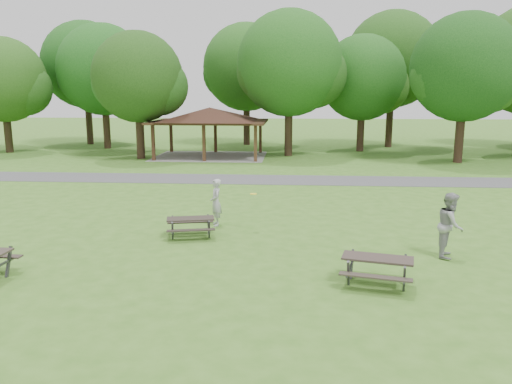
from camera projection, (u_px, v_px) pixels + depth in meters
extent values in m
plane|color=#3D7020|center=(213.00, 261.00, 14.80)|extent=(160.00, 160.00, 0.00)
cube|color=#48484A|center=(251.00, 179.00, 28.48)|extent=(120.00, 3.20, 0.02)
cube|color=#341E13|center=(153.00, 143.00, 35.91)|extent=(0.22, 0.22, 2.60)
cube|color=#382114|center=(171.00, 136.00, 41.19)|extent=(0.22, 0.22, 2.60)
cube|color=#3A2315|center=(204.00, 143.00, 35.65)|extent=(0.22, 0.22, 2.60)
cube|color=#371F14|center=(215.00, 137.00, 40.93)|extent=(0.22, 0.22, 2.60)
cube|color=#3D2716|center=(256.00, 144.00, 35.39)|extent=(0.22, 0.22, 2.60)
cube|color=#3A2215|center=(260.00, 137.00, 40.66)|extent=(0.22, 0.22, 2.60)
cube|color=#362215|center=(210.00, 122.00, 38.02)|extent=(8.60, 6.60, 0.16)
pyramid|color=black|center=(210.00, 114.00, 37.90)|extent=(7.01, 7.01, 1.00)
cube|color=gray|center=(210.00, 156.00, 38.54)|extent=(8.40, 6.40, 0.03)
cylinder|color=black|center=(8.00, 132.00, 40.90)|extent=(0.60, 0.60, 3.32)
sphere|color=#1F4A15|center=(3.00, 80.00, 40.07)|extent=(6.80, 6.80, 6.80)
sphere|color=#1B4614|center=(24.00, 88.00, 40.38)|extent=(4.42, 4.42, 4.42)
cylinder|color=#301F15|center=(107.00, 126.00, 43.77)|extent=(0.60, 0.60, 3.85)
sphere|color=#154B16|center=(103.00, 70.00, 42.81)|extent=(7.80, 7.80, 7.80)
sphere|color=#144714|center=(125.00, 79.00, 43.13)|extent=(5.07, 5.07, 5.07)
sphere|color=#154714|center=(85.00, 77.00, 42.84)|extent=(4.68, 4.68, 4.68)
cylinder|color=black|center=(140.00, 135.00, 37.09)|extent=(0.60, 0.60, 3.50)
sphere|color=#193F12|center=(138.00, 77.00, 36.26)|extent=(6.60, 6.60, 6.60)
sphere|color=#184313|center=(159.00, 86.00, 36.57)|extent=(4.29, 4.29, 4.29)
sphere|color=#174C15|center=(119.00, 84.00, 36.25)|extent=(3.96, 3.96, 3.96)
cylinder|color=black|center=(289.00, 130.00, 38.70)|extent=(0.60, 0.60, 4.02)
sphere|color=#184C15|center=(289.00, 63.00, 37.71)|extent=(8.00, 8.00, 8.00)
sphere|color=#194313|center=(313.00, 74.00, 38.03)|extent=(5.20, 5.20, 5.20)
sphere|color=#194213|center=(268.00, 71.00, 37.74)|extent=(4.80, 4.80, 4.80)
cylinder|color=#301E15|center=(361.00, 131.00, 41.75)|extent=(0.60, 0.60, 3.43)
sphere|color=#164814|center=(363.00, 78.00, 40.89)|extent=(7.00, 7.00, 7.00)
sphere|color=#204C15|center=(381.00, 86.00, 41.21)|extent=(4.55, 4.55, 4.55)
sphere|color=#134513|center=(346.00, 84.00, 40.90)|extent=(4.20, 4.20, 4.20)
cylinder|color=black|center=(459.00, 136.00, 34.93)|extent=(0.60, 0.60, 3.78)
sphere|color=#123F12|center=(465.00, 67.00, 34.01)|extent=(7.40, 7.40, 7.40)
sphere|color=#1D4C15|center=(487.00, 79.00, 34.33)|extent=(4.81, 4.81, 4.81)
sphere|color=#184814|center=(443.00, 76.00, 34.03)|extent=(4.44, 4.44, 4.44)
sphere|color=#1D4E16|center=(510.00, 68.00, 36.90)|extent=(4.92, 4.92, 4.92)
cylinder|color=black|center=(89.00, 121.00, 47.35)|extent=(0.60, 0.60, 4.38)
sphere|color=#144614|center=(85.00, 65.00, 46.33)|extent=(8.00, 8.00, 8.00)
sphere|color=#163F12|center=(106.00, 74.00, 46.65)|extent=(5.20, 5.20, 5.20)
sphere|color=#184A15|center=(68.00, 71.00, 46.36)|extent=(4.80, 4.80, 4.80)
cylinder|color=black|center=(247.00, 123.00, 46.79)|extent=(0.60, 0.60, 4.13)
sphere|color=#1A4C15|center=(246.00, 67.00, 45.79)|extent=(8.00, 8.00, 8.00)
sphere|color=#144112|center=(266.00, 76.00, 46.11)|extent=(5.20, 5.20, 5.20)
sphere|color=#174513|center=(229.00, 74.00, 45.83)|extent=(4.80, 4.80, 4.80)
cylinder|color=#311D15|center=(389.00, 122.00, 44.85)|extent=(0.60, 0.60, 4.55)
sphere|color=#1A4313|center=(393.00, 59.00, 43.77)|extent=(8.40, 8.40, 8.40)
sphere|color=#1A4012|center=(413.00, 69.00, 44.10)|extent=(5.46, 5.46, 5.46)
sphere|color=#1F4714|center=(373.00, 67.00, 43.82)|extent=(5.04, 5.04, 5.04)
cube|color=#3C3C3F|center=(9.00, 262.00, 13.58)|extent=(0.08, 0.40, 0.82)
cube|color=#464649|center=(0.00, 266.00, 13.18)|extent=(0.14, 1.54, 0.05)
cube|color=#2A231E|center=(190.00, 219.00, 17.12)|extent=(1.71, 0.97, 0.04)
cube|color=black|center=(191.00, 230.00, 16.66)|extent=(1.62, 0.57, 0.04)
cube|color=#2E2521|center=(190.00, 222.00, 17.69)|extent=(1.62, 0.57, 0.04)
cube|color=#454548|center=(172.00, 231.00, 16.77)|extent=(0.12, 0.34, 0.70)
cube|color=#404043|center=(173.00, 226.00, 17.42)|extent=(0.12, 0.34, 0.70)
cube|color=#404042|center=(173.00, 228.00, 17.09)|extent=(0.34, 1.29, 0.04)
cube|color=#3B3B3D|center=(209.00, 230.00, 16.95)|extent=(0.12, 0.34, 0.70)
cube|color=#3C3C3E|center=(208.00, 225.00, 17.60)|extent=(0.12, 0.34, 0.70)
cube|color=#404042|center=(209.00, 226.00, 17.27)|extent=(0.34, 1.29, 0.04)
cube|color=#312723|center=(378.00, 258.00, 12.84)|extent=(1.90, 1.10, 0.05)
cube|color=#322B24|center=(375.00, 277.00, 12.34)|extent=(1.80, 0.66, 0.04)
cube|color=#2D2420|center=(379.00, 262.00, 13.45)|extent=(1.80, 0.66, 0.04)
cube|color=#444447|center=(348.00, 274.00, 12.76)|extent=(0.14, 0.38, 0.78)
cube|color=#454447|center=(352.00, 264.00, 13.46)|extent=(0.14, 0.38, 0.78)
cube|color=#3B3B3D|center=(350.00, 268.00, 13.10)|extent=(0.39, 1.43, 0.05)
cube|color=#3C3C3E|center=(404.00, 279.00, 12.36)|extent=(0.14, 0.38, 0.78)
cube|color=#3E3E41|center=(405.00, 269.00, 13.06)|extent=(0.14, 0.38, 0.78)
cube|color=#464648|center=(405.00, 273.00, 12.70)|extent=(0.39, 1.43, 0.05)
cylinder|color=yellow|center=(253.00, 194.00, 17.82)|extent=(0.31, 0.31, 0.02)
imported|color=#A9AAAC|center=(216.00, 202.00, 18.58)|extent=(0.59, 0.73, 1.76)
imported|color=#979799|center=(450.00, 225.00, 15.01)|extent=(1.02, 1.15, 1.98)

